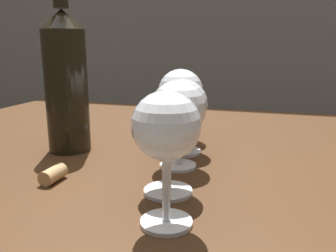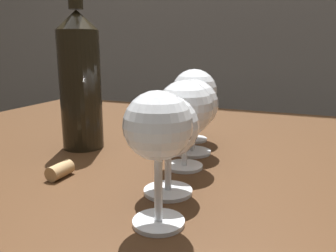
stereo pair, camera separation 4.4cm
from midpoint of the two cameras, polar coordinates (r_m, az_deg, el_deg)
name	(u,v)px [view 2 (the right image)]	position (r m, az deg, el deg)	size (l,w,h in m)	color
dining_table	(177,190)	(0.73, 3.25, -10.60)	(1.21, 0.85, 0.75)	#472B16
wine_glass_empty	(158,131)	(0.35, 1.86, -0.82)	(0.07, 0.07, 0.15)	white
wine_glass_merlot	(168,129)	(0.44, 2.86, -0.49)	(0.08, 0.08, 0.13)	white
wine_glass_pinot	(185,110)	(0.53, 5.16, 2.66)	(0.09, 0.09, 0.14)	white
wine_glass_rose	(193,106)	(0.61, 6.25, 3.31)	(0.09, 0.09, 0.13)	white
wine_glass_port	(194,94)	(0.70, 6.16, 5.35)	(0.09, 0.09, 0.15)	white
wine_bottle	(80,78)	(0.66, -12.54, 7.75)	(0.08, 0.08, 0.33)	black
cork	(60,170)	(0.53, -15.23, -7.15)	(0.02, 0.02, 0.04)	tan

